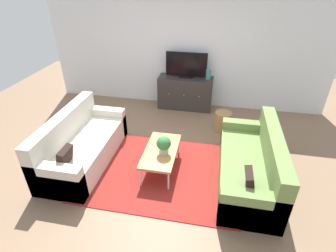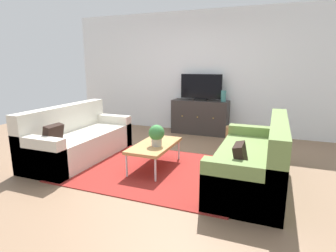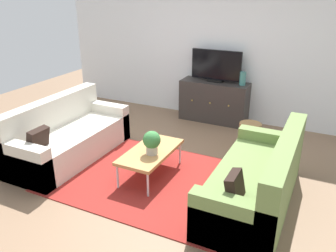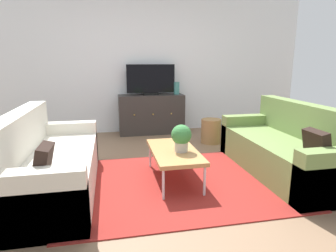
# 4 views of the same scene
# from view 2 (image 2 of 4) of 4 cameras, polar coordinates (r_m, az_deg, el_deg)

# --- Properties ---
(ground_plane) EXTENTS (10.00, 10.00, 0.00)m
(ground_plane) POSITION_cam_2_polar(r_m,az_deg,el_deg) (4.25, -2.07, -8.45)
(ground_plane) COLOR #84664C
(wall_back) EXTENTS (6.40, 0.12, 2.70)m
(wall_back) POSITION_cam_2_polar(r_m,az_deg,el_deg) (6.38, 7.17, 10.98)
(wall_back) COLOR white
(wall_back) RESTS_ON ground_plane
(area_rug) EXTENTS (2.50, 1.90, 0.01)m
(area_rug) POSITION_cam_2_polar(r_m,az_deg,el_deg) (4.12, -2.92, -9.07)
(area_rug) COLOR maroon
(area_rug) RESTS_ON ground_plane
(couch_left_side) EXTENTS (0.83, 1.94, 0.87)m
(couch_left_side) POSITION_cam_2_polar(r_m,az_deg,el_deg) (4.81, -18.53, -2.94)
(couch_left_side) COLOR beige
(couch_left_side) RESTS_ON ground_plane
(couch_right_side) EXTENTS (0.83, 1.94, 0.87)m
(couch_right_side) POSITION_cam_2_polar(r_m,az_deg,el_deg) (3.74, 17.99, -7.36)
(couch_right_side) COLOR olive
(couch_right_side) RESTS_ON ground_plane
(coffee_table) EXTENTS (0.51, 1.02, 0.38)m
(coffee_table) POSITION_cam_2_polar(r_m,az_deg,el_deg) (4.10, -2.76, -4.15)
(coffee_table) COLOR #B7844C
(coffee_table) RESTS_ON ground_plane
(potted_plant) EXTENTS (0.23, 0.23, 0.31)m
(potted_plant) POSITION_cam_2_polar(r_m,az_deg,el_deg) (3.95, -2.40, -1.74)
(potted_plant) COLOR #B7B2A8
(potted_plant) RESTS_ON coffee_table
(tv_console) EXTENTS (1.25, 0.47, 0.75)m
(tv_console) POSITION_cam_2_polar(r_m,az_deg,el_deg) (6.21, 6.71, 1.89)
(tv_console) COLOR #332D2B
(tv_console) RESTS_ON ground_plane
(flat_screen_tv) EXTENTS (0.92, 0.16, 0.57)m
(flat_screen_tv) POSITION_cam_2_polar(r_m,az_deg,el_deg) (6.14, 6.92, 8.00)
(flat_screen_tv) COLOR black
(flat_screen_tv) RESTS_ON tv_console
(glass_vase) EXTENTS (0.11, 0.11, 0.24)m
(glass_vase) POSITION_cam_2_polar(r_m,az_deg,el_deg) (6.03, 11.49, 6.16)
(glass_vase) COLOR teal
(glass_vase) RESTS_ON tv_console
(wicker_basket) EXTENTS (0.34, 0.34, 0.42)m
(wicker_basket) POSITION_cam_2_polar(r_m,az_deg,el_deg) (5.21, 13.73, -2.40)
(wicker_basket) COLOR #9E7547
(wicker_basket) RESTS_ON ground_plane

